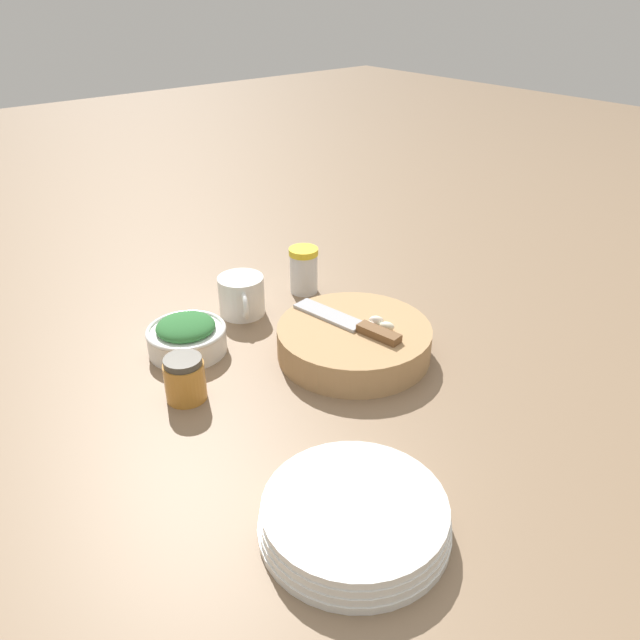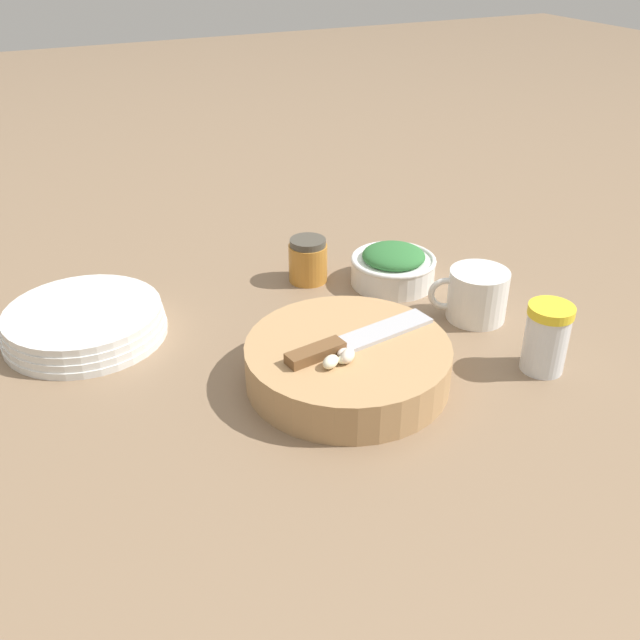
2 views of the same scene
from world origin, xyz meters
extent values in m
plane|color=#7F664C|center=(0.00, 0.00, 0.00)|extent=(5.00, 5.00, 0.00)
cylinder|color=tan|center=(-0.02, -0.09, 0.03)|extent=(0.25, 0.25, 0.05)
cube|color=brown|center=(-0.06, -0.09, 0.06)|extent=(0.07, 0.03, 0.01)
cube|color=#B2B2B7|center=(0.03, -0.08, 0.05)|extent=(0.13, 0.05, 0.01)
ellipsoid|color=silver|center=(-0.03, -0.11, 0.06)|extent=(0.02, 0.02, 0.01)
ellipsoid|color=#F0DDC7|center=(-0.04, -0.12, 0.06)|extent=(0.03, 0.03, 0.02)
ellipsoid|color=#EFE4C3|center=(-0.06, -0.12, 0.06)|extent=(0.03, 0.03, 0.01)
ellipsoid|color=beige|center=(-0.04, -0.12, 0.06)|extent=(0.02, 0.01, 0.01)
cylinder|color=silver|center=(0.16, 0.11, 0.02)|extent=(0.13, 0.13, 0.04)
torus|color=silver|center=(0.16, 0.11, 0.04)|extent=(0.13, 0.13, 0.01)
ellipsoid|color=#2D6B33|center=(0.16, 0.11, 0.05)|extent=(0.09, 0.09, 0.03)
cylinder|color=silver|center=(0.21, -0.17, 0.04)|extent=(0.05, 0.05, 0.08)
cylinder|color=yellow|center=(0.21, -0.17, 0.08)|extent=(0.06, 0.06, 0.01)
cylinder|color=silver|center=(0.21, -0.03, 0.04)|extent=(0.08, 0.08, 0.07)
torus|color=silver|center=(0.17, -0.01, 0.04)|extent=(0.05, 0.03, 0.05)
cylinder|color=silver|center=(-0.29, 0.16, 0.01)|extent=(0.21, 0.21, 0.01)
cylinder|color=silver|center=(-0.29, 0.16, 0.01)|extent=(0.21, 0.21, 0.01)
cylinder|color=silver|center=(-0.29, 0.16, 0.03)|extent=(0.21, 0.21, 0.01)
cylinder|color=silver|center=(-0.29, 0.16, 0.04)|extent=(0.20, 0.20, 0.01)
cylinder|color=#BC7A2D|center=(0.05, 0.18, 0.03)|extent=(0.06, 0.06, 0.06)
cylinder|color=#474238|center=(0.05, 0.18, 0.06)|extent=(0.05, 0.05, 0.01)
camera|label=1|loc=(-0.64, 0.50, 0.54)|focal=35.00mm
camera|label=2|loc=(-0.35, -0.71, 0.50)|focal=40.00mm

